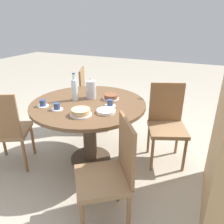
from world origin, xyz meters
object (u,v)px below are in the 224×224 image
at_px(chair_a, 91,97).
at_px(cake_main, 81,112).
at_px(coffee_pot, 91,89).
at_px(cake_second, 111,97).
at_px(cup_b, 57,107).
at_px(cup_c, 43,104).
at_px(chair_c, 110,172).
at_px(cup_a, 110,103).
at_px(chair_d, 167,122).
at_px(water_bottle, 75,89).
at_px(chair_b, 7,129).

relative_size(chair_a, cake_main, 4.42).
height_order(coffee_pot, cake_second, coffee_pot).
height_order(cup_b, cup_c, same).
bearing_deg(cake_main, cup_c, -93.90).
bearing_deg(chair_c, cup_a, 168.56).
relative_size(chair_d, coffee_pot, 3.84).
relative_size(water_bottle, cup_b, 2.68).
relative_size(chair_c, cake_second, 5.05).
distance_m(chair_b, cake_second, 1.21).
relative_size(chair_b, cup_a, 7.97).
height_order(coffee_pot, cup_b, coffee_pot).
distance_m(chair_d, cup_a, 0.74).
xyz_separation_m(chair_b, cup_b, (-0.18, 0.58, 0.29)).
height_order(chair_a, chair_b, same).
relative_size(chair_c, cup_b, 7.97).
bearing_deg(cup_a, chair_c, 24.00).
distance_m(cake_main, cup_b, 0.29).
bearing_deg(coffee_pot, chair_c, 36.26).
distance_m(coffee_pot, cake_main, 0.50).
xyz_separation_m(chair_b, cup_a, (-0.49, 1.03, 0.29)).
xyz_separation_m(chair_a, water_bottle, (0.80, 0.24, 0.39)).
distance_m(chair_a, water_bottle, 0.92).
relative_size(chair_b, cup_b, 7.97).
bearing_deg(coffee_pot, chair_b, -48.72).
xyz_separation_m(chair_c, chair_d, (-1.09, 0.24, 0.00)).
bearing_deg(water_bottle, chair_b, -49.66).
xyz_separation_m(water_bottle, cake_main, (0.34, 0.28, -0.10)).
height_order(water_bottle, cup_b, water_bottle).
bearing_deg(cake_second, chair_c, 23.59).
bearing_deg(chair_a, cup_b, 168.45).
relative_size(chair_d, cup_b, 7.97).
height_order(chair_b, chair_d, same).
height_order(cup_a, cup_c, same).
height_order(chair_a, coffee_pot, coffee_pot).
distance_m(cake_second, cup_a, 0.22).
bearing_deg(cake_main, cup_b, -93.24).
distance_m(water_bottle, cup_a, 0.45).
bearing_deg(chair_c, cake_second, 168.15).
distance_m(cake_second, cup_b, 0.64).
bearing_deg(chair_b, cup_b, 168.97).
bearing_deg(cup_b, chair_b, -72.47).
bearing_deg(chair_c, cup_c, -148.26).
bearing_deg(water_bottle, cake_main, 39.61).
distance_m(chair_a, chair_d, 1.31).
relative_size(chair_b, chair_c, 1.00).
xyz_separation_m(water_bottle, cup_b, (0.32, -0.02, -0.10)).
bearing_deg(water_bottle, chair_d, 111.03).
bearing_deg(cup_c, water_bottle, 145.17).
distance_m(cup_a, cup_b, 0.55).
bearing_deg(cup_b, cake_main, 86.76).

